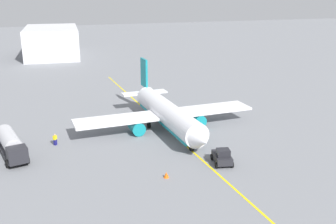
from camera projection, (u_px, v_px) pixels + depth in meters
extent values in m
plane|color=slate|center=(168.00, 130.00, 63.28)|extent=(400.00, 400.00, 0.00)
cylinder|color=white|center=(168.00, 113.00, 62.45)|extent=(22.19, 4.55, 3.56)
cube|color=teal|center=(168.00, 119.00, 62.74)|extent=(20.94, 3.85, 1.00)
cone|color=white|center=(201.00, 140.00, 51.54)|extent=(3.21, 3.55, 3.42)
cone|color=white|center=(143.00, 92.00, 73.80)|extent=(4.42, 3.22, 3.03)
cube|color=teal|center=(144.00, 73.00, 72.11)|extent=(3.21, 0.50, 5.20)
cube|color=white|center=(144.00, 93.00, 73.24)|extent=(2.77, 8.50, 0.24)
cube|color=white|center=(166.00, 114.00, 63.47)|extent=(6.12, 29.63, 0.36)
cylinder|color=teal|center=(197.00, 119.00, 64.91)|extent=(3.29, 2.24, 2.10)
cylinder|color=teal|center=(137.00, 127.00, 61.35)|extent=(3.29, 2.24, 2.10)
cylinder|color=#4C4C51|center=(192.00, 143.00, 54.76)|extent=(0.24, 0.24, 1.16)
cylinder|color=black|center=(192.00, 147.00, 54.93)|extent=(1.12, 0.45, 1.10)
cylinder|color=#4C4C51|center=(178.00, 118.00, 65.61)|extent=(0.24, 0.24, 1.16)
cylinder|color=black|center=(178.00, 121.00, 65.79)|extent=(1.12, 0.45, 1.10)
cylinder|color=#4C4C51|center=(149.00, 121.00, 63.83)|extent=(0.24, 0.24, 1.16)
cylinder|color=black|center=(149.00, 125.00, 64.00)|extent=(1.12, 0.45, 1.10)
cube|color=#2D2D33|center=(11.00, 150.00, 53.59)|extent=(10.14, 4.65, 0.30)
cube|color=#232328|center=(17.00, 155.00, 49.63)|extent=(2.49, 2.79, 2.00)
cube|color=black|center=(18.00, 154.00, 48.78)|extent=(0.61, 1.98, 0.90)
cylinder|color=silver|center=(9.00, 140.00, 53.69)|extent=(7.37, 3.83, 2.30)
cylinder|color=black|center=(28.00, 159.00, 50.91)|extent=(1.15, 0.59, 1.10)
cylinder|color=black|center=(7.00, 164.00, 49.66)|extent=(1.15, 0.59, 1.10)
cylinder|color=black|center=(17.00, 143.00, 56.26)|extent=(1.15, 0.59, 1.10)
cube|color=#232328|center=(222.00, 158.00, 50.77)|extent=(3.93, 2.69, 0.90)
cube|color=black|center=(223.00, 153.00, 50.02)|extent=(1.70, 1.85, 0.90)
cylinder|color=black|center=(212.00, 157.00, 52.02)|extent=(0.84, 0.46, 0.80)
cylinder|color=black|center=(227.00, 156.00, 52.25)|extent=(0.84, 0.46, 0.80)
cylinder|color=black|center=(217.00, 165.00, 49.56)|extent=(0.84, 0.46, 0.80)
cylinder|color=black|center=(232.00, 165.00, 49.78)|extent=(0.84, 0.46, 0.80)
cube|color=navy|center=(55.00, 142.00, 56.99)|extent=(0.54, 0.53, 0.85)
cube|color=yellow|center=(55.00, 138.00, 56.78)|extent=(0.63, 0.62, 0.60)
sphere|color=tan|center=(55.00, 135.00, 56.65)|extent=(0.24, 0.24, 0.24)
cone|color=#F2590F|center=(166.00, 175.00, 47.11)|extent=(0.65, 0.65, 0.73)
cube|color=silver|center=(52.00, 42.00, 131.70)|extent=(29.54, 18.58, 9.57)
cube|color=#4C515B|center=(26.00, 47.00, 130.10)|extent=(19.91, 1.49, 6.32)
cube|color=yellow|center=(168.00, 130.00, 63.28)|extent=(85.21, 4.13, 0.01)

